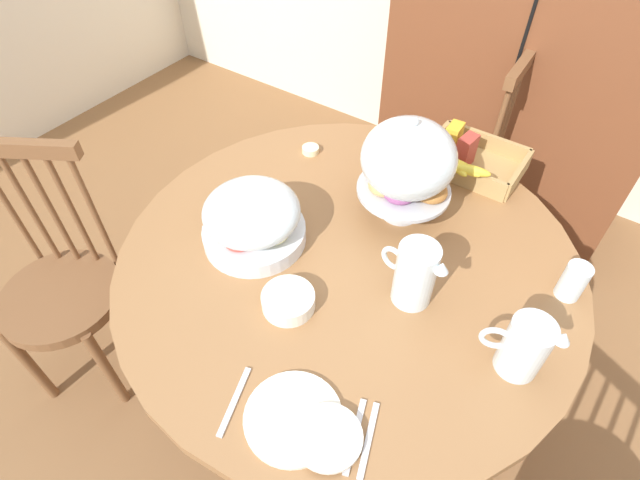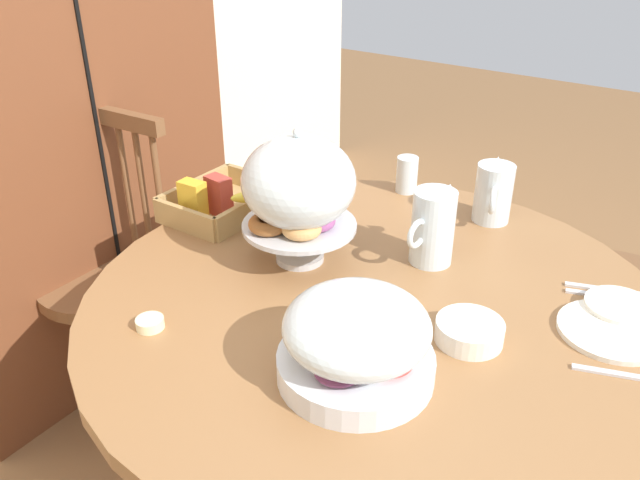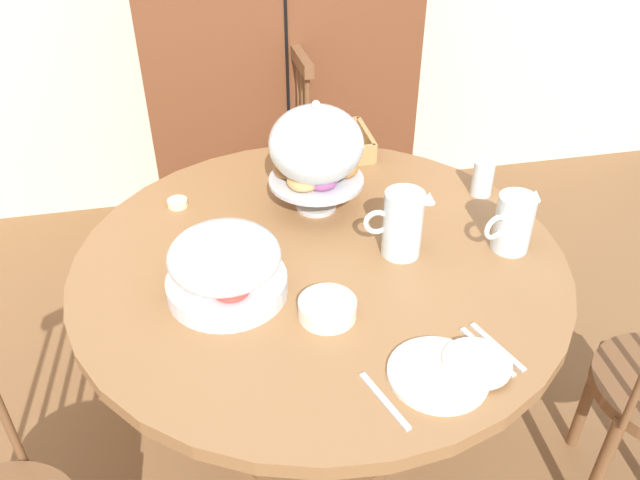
{
  "view_description": "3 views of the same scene",
  "coord_description": "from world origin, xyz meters",
  "px_view_note": "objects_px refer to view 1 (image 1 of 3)",
  "views": [
    {
      "loc": [
        0.5,
        -0.63,
        1.81
      ],
      "look_at": [
        -0.07,
        0.2,
        0.74
      ],
      "focal_mm": 27.82,
      "sensor_mm": 36.0,
      "label": 1
    },
    {
      "loc": [
        -1.07,
        -0.4,
        1.57
      ],
      "look_at": [
        0.03,
        0.35,
        0.84
      ],
      "focal_mm": 36.7,
      "sensor_mm": 36.0,
      "label": 2
    },
    {
      "loc": [
        -0.25,
        -1.16,
        1.77
      ],
      "look_at": [
        0.03,
        0.2,
        0.79
      ],
      "focal_mm": 35.79,
      "sensor_mm": 36.0,
      "label": 3
    }
  ],
  "objects_px": {
    "windsor_chair_by_cabinet": "(64,291)",
    "drinking_glass": "(573,281)",
    "butter_dish": "(310,150)",
    "dining_table": "(346,294)",
    "china_plate_large": "(293,417)",
    "windsor_chair_near_window": "(460,161)",
    "pastry_stand_with_dome": "(408,163)",
    "china_plate_small": "(328,437)",
    "cereal_basket": "(469,159)",
    "cereal_bowl": "(287,300)",
    "fruit_platter_covered": "(253,219)",
    "orange_juice_pitcher": "(414,276)",
    "wooden_armoire": "(547,18)",
    "milk_pitcher": "(523,349)"
  },
  "relations": [
    {
      "from": "orange_juice_pitcher",
      "to": "drinking_glass",
      "type": "relative_size",
      "value": 1.71
    },
    {
      "from": "windsor_chair_by_cabinet",
      "to": "pastry_stand_with_dome",
      "type": "xyz_separation_m",
      "value": [
        0.88,
        0.71,
        0.48
      ]
    },
    {
      "from": "windsor_chair_near_window",
      "to": "butter_dish",
      "type": "height_order",
      "value": "windsor_chair_near_window"
    },
    {
      "from": "china_plate_large",
      "to": "china_plate_small",
      "type": "bearing_deg",
      "value": 2.81
    },
    {
      "from": "windsor_chair_by_cabinet",
      "to": "fruit_platter_covered",
      "type": "xyz_separation_m",
      "value": [
        0.58,
        0.37,
        0.37
      ]
    },
    {
      "from": "pastry_stand_with_dome",
      "to": "dining_table",
      "type": "bearing_deg",
      "value": -99.18
    },
    {
      "from": "pastry_stand_with_dome",
      "to": "fruit_platter_covered",
      "type": "height_order",
      "value": "pastry_stand_with_dome"
    },
    {
      "from": "dining_table",
      "to": "pastry_stand_with_dome",
      "type": "xyz_separation_m",
      "value": [
        0.04,
        0.24,
        0.38
      ]
    },
    {
      "from": "drinking_glass",
      "to": "pastry_stand_with_dome",
      "type": "bearing_deg",
      "value": 177.09
    },
    {
      "from": "dining_table",
      "to": "cereal_bowl",
      "type": "xyz_separation_m",
      "value": [
        -0.04,
        -0.24,
        0.21
      ]
    },
    {
      "from": "drinking_glass",
      "to": "butter_dish",
      "type": "height_order",
      "value": "drinking_glass"
    },
    {
      "from": "windsor_chair_by_cabinet",
      "to": "cereal_basket",
      "type": "height_order",
      "value": "windsor_chair_by_cabinet"
    },
    {
      "from": "china_plate_large",
      "to": "drinking_glass",
      "type": "xyz_separation_m",
      "value": [
        0.4,
        0.69,
        0.05
      ]
    },
    {
      "from": "milk_pitcher",
      "to": "cereal_bowl",
      "type": "xyz_separation_m",
      "value": [
        -0.55,
        -0.17,
        -0.05
      ]
    },
    {
      "from": "windsor_chair_by_cabinet",
      "to": "drinking_glass",
      "type": "bearing_deg",
      "value": 26.14
    },
    {
      "from": "wooden_armoire",
      "to": "windsor_chair_near_window",
      "type": "distance_m",
      "value": 0.64
    },
    {
      "from": "fruit_platter_covered",
      "to": "orange_juice_pitcher",
      "type": "distance_m",
      "value": 0.48
    },
    {
      "from": "orange_juice_pitcher",
      "to": "cereal_basket",
      "type": "bearing_deg",
      "value": 98.91
    },
    {
      "from": "windsor_chair_near_window",
      "to": "china_plate_large",
      "type": "relative_size",
      "value": 4.43
    },
    {
      "from": "windsor_chair_by_cabinet",
      "to": "cereal_basket",
      "type": "relative_size",
      "value": 3.09
    },
    {
      "from": "china_plate_large",
      "to": "pastry_stand_with_dome",
      "type": "bearing_deg",
      "value": 99.53
    },
    {
      "from": "cereal_basket",
      "to": "dining_table",
      "type": "bearing_deg",
      "value": -102.31
    },
    {
      "from": "fruit_platter_covered",
      "to": "butter_dish",
      "type": "xyz_separation_m",
      "value": [
        -0.11,
        0.44,
        -0.07
      ]
    },
    {
      "from": "china_plate_large",
      "to": "drinking_glass",
      "type": "relative_size",
      "value": 2.0
    },
    {
      "from": "orange_juice_pitcher",
      "to": "china_plate_large",
      "type": "relative_size",
      "value": 0.86
    },
    {
      "from": "wooden_armoire",
      "to": "windsor_chair_near_window",
      "type": "xyz_separation_m",
      "value": [
        -0.1,
        -0.34,
        -0.53
      ]
    },
    {
      "from": "dining_table",
      "to": "fruit_platter_covered",
      "type": "distance_m",
      "value": 0.39
    },
    {
      "from": "china_plate_large",
      "to": "windsor_chair_by_cabinet",
      "type": "bearing_deg",
      "value": 179.71
    },
    {
      "from": "windsor_chair_by_cabinet",
      "to": "china_plate_large",
      "type": "xyz_separation_m",
      "value": [
        1.0,
        -0.01,
        0.29
      ]
    },
    {
      "from": "china_plate_large",
      "to": "china_plate_small",
      "type": "distance_m",
      "value": 0.09
    },
    {
      "from": "wooden_armoire",
      "to": "fruit_platter_covered",
      "type": "height_order",
      "value": "wooden_armoire"
    },
    {
      "from": "fruit_platter_covered",
      "to": "china_plate_large",
      "type": "height_order",
      "value": "fruit_platter_covered"
    },
    {
      "from": "cereal_basket",
      "to": "butter_dish",
      "type": "xyz_separation_m",
      "value": [
        -0.49,
        -0.23,
        -0.03
      ]
    },
    {
      "from": "dining_table",
      "to": "pastry_stand_with_dome",
      "type": "distance_m",
      "value": 0.45
    },
    {
      "from": "windsor_chair_by_cabinet",
      "to": "cereal_basket",
      "type": "bearing_deg",
      "value": 47.06
    },
    {
      "from": "wooden_armoire",
      "to": "butter_dish",
      "type": "bearing_deg",
      "value": -115.11
    },
    {
      "from": "dining_table",
      "to": "windsor_chair_by_cabinet",
      "type": "height_order",
      "value": "windsor_chair_by_cabinet"
    },
    {
      "from": "windsor_chair_near_window",
      "to": "windsor_chair_by_cabinet",
      "type": "distance_m",
      "value": 1.66
    },
    {
      "from": "dining_table",
      "to": "windsor_chair_near_window",
      "type": "xyz_separation_m",
      "value": [
        -0.01,
        0.96,
        -0.1
      ]
    },
    {
      "from": "butter_dish",
      "to": "cereal_bowl",
      "type": "bearing_deg",
      "value": -59.82
    },
    {
      "from": "china_plate_small",
      "to": "drinking_glass",
      "type": "distance_m",
      "value": 0.75
    },
    {
      "from": "orange_juice_pitcher",
      "to": "cereal_bowl",
      "type": "relative_size",
      "value": 1.35
    },
    {
      "from": "china_plate_small",
      "to": "butter_dish",
      "type": "distance_m",
      "value": 1.02
    },
    {
      "from": "pastry_stand_with_dome",
      "to": "orange_juice_pitcher",
      "type": "height_order",
      "value": "pastry_stand_with_dome"
    },
    {
      "from": "cereal_bowl",
      "to": "drinking_glass",
      "type": "distance_m",
      "value": 0.75
    },
    {
      "from": "fruit_platter_covered",
      "to": "cereal_basket",
      "type": "relative_size",
      "value": 0.95
    },
    {
      "from": "windsor_chair_by_cabinet",
      "to": "butter_dish",
      "type": "distance_m",
      "value": 0.98
    },
    {
      "from": "drinking_glass",
      "to": "china_plate_large",
      "type": "bearing_deg",
      "value": -119.93
    },
    {
      "from": "drinking_glass",
      "to": "china_plate_small",
      "type": "bearing_deg",
      "value": -114.15
    },
    {
      "from": "dining_table",
      "to": "drinking_glass",
      "type": "distance_m",
      "value": 0.64
    }
  ]
}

